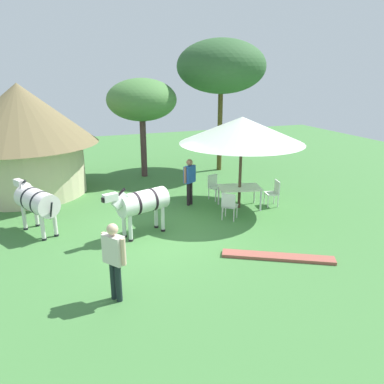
# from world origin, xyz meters

# --- Properties ---
(ground_plane) EXTENTS (36.00, 36.00, 0.00)m
(ground_plane) POSITION_xyz_m (0.00, 0.00, 0.00)
(ground_plane) COLOR #42783B
(thatched_hut) EXTENTS (5.44, 5.44, 4.11)m
(thatched_hut) POSITION_xyz_m (-3.70, 5.41, 2.31)
(thatched_hut) COLOR beige
(thatched_hut) RESTS_ON ground_plane
(shade_umbrella) EXTENTS (4.11, 4.11, 3.10)m
(shade_umbrella) POSITION_xyz_m (3.08, 1.10, 2.67)
(shade_umbrella) COLOR #4B3327
(shade_umbrella) RESTS_ON ground_plane
(patio_dining_table) EXTENTS (1.58, 1.20, 0.74)m
(patio_dining_table) POSITION_xyz_m (3.08, 1.10, 0.66)
(patio_dining_table) COLOR silver
(patio_dining_table) RESTS_ON ground_plane
(patio_chair_near_lawn) EXTENTS (0.56, 0.54, 0.90)m
(patio_chair_near_lawn) POSITION_xyz_m (2.67, 2.26, 0.52)
(patio_chair_near_lawn) COLOR white
(patio_chair_near_lawn) RESTS_ON ground_plane
(patio_chair_near_hut) EXTENTS (0.61, 0.61, 0.90)m
(patio_chair_near_hut) POSITION_xyz_m (2.25, 0.18, 0.52)
(patio_chair_near_hut) COLOR silver
(patio_chair_near_hut) RESTS_ON ground_plane
(patio_chair_east_end) EXTENTS (0.50, 0.52, 0.90)m
(patio_chair_east_end) POSITION_xyz_m (4.30, 0.85, 0.52)
(patio_chair_east_end) COLOR white
(patio_chair_east_end) RESTS_ON ground_plane
(guest_beside_umbrella) EXTENTS (0.51, 0.41, 1.64)m
(guest_beside_umbrella) POSITION_xyz_m (1.59, 1.97, 0.99)
(guest_beside_umbrella) COLOR black
(guest_beside_umbrella) RESTS_ON ground_plane
(standing_watcher) EXTENTS (0.44, 0.51, 1.70)m
(standing_watcher) POSITION_xyz_m (-1.85, -2.99, 1.02)
(standing_watcher) COLOR black
(standing_watcher) RESTS_ON ground_plane
(zebra_nearest_camera) EXTENTS (2.04, 1.06, 1.51)m
(zebra_nearest_camera) POSITION_xyz_m (-0.58, 0.04, 0.97)
(zebra_nearest_camera) COLOR silver
(zebra_nearest_camera) RESTS_ON ground_plane
(zebra_by_umbrella) EXTENTS (1.27, 1.95, 1.50)m
(zebra_by_umbrella) POSITION_xyz_m (-3.36, 1.26, 0.97)
(zebra_by_umbrella) COLOR silver
(zebra_by_umbrella) RESTS_ON ground_plane
(acacia_tree_behind_hut) EXTENTS (3.95, 3.95, 5.88)m
(acacia_tree_behind_hut) POSITION_xyz_m (4.64, 6.16, 4.68)
(acacia_tree_behind_hut) COLOR #50441E
(acacia_tree_behind_hut) RESTS_ON ground_plane
(acacia_tree_right_background) EXTENTS (2.97, 2.97, 4.23)m
(acacia_tree_right_background) POSITION_xyz_m (1.03, 6.29, 3.32)
(acacia_tree_right_background) COLOR #4A3232
(acacia_tree_right_background) RESTS_ON ground_plane
(brick_patio_kerb) EXTENTS (2.61, 1.69, 0.08)m
(brick_patio_kerb) POSITION_xyz_m (2.27, -2.60, 0.04)
(brick_patio_kerb) COLOR #9D5043
(brick_patio_kerb) RESTS_ON ground_plane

